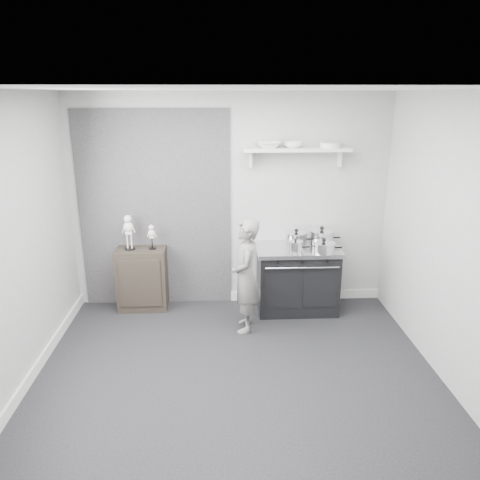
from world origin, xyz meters
name	(u,v)px	position (x,y,z in m)	size (l,w,h in m)	color
ground	(236,376)	(0.00, 0.00, 0.00)	(4.00, 4.00, 0.00)	black
room_shell	(225,211)	(-0.09, 0.15, 1.64)	(4.02, 3.62, 2.71)	#9D9D9A
wall_shelf	(296,150)	(0.80, 1.68, 2.01)	(1.30, 0.26, 0.24)	silver
stove	(297,279)	(0.83, 1.48, 0.42)	(1.04, 0.65, 0.84)	black
side_cabinet	(142,279)	(-1.14, 1.61, 0.40)	(0.62, 0.36, 0.80)	black
child	(246,276)	(0.15, 0.98, 0.67)	(0.49, 0.32, 1.34)	slate
pot_back_left	(296,239)	(0.82, 1.58, 0.92)	(0.36, 0.28, 0.22)	silver
pot_back_right	(321,237)	(1.15, 1.61, 0.93)	(0.40, 0.31, 0.24)	silver
pot_front_right	(324,247)	(1.11, 1.29, 0.90)	(0.37, 0.28, 0.17)	silver
pot_front_center	(295,247)	(0.77, 1.31, 0.91)	(0.27, 0.18, 0.17)	silver
skeleton_full	(129,230)	(-1.27, 1.61, 1.06)	(0.14, 0.09, 0.51)	beige
skeleton_torso	(152,235)	(-0.99, 1.61, 0.98)	(0.10, 0.06, 0.36)	beige
bowl_large	(269,145)	(0.46, 1.67, 2.08)	(0.31, 0.31, 0.08)	white
bowl_small	(293,145)	(0.75, 1.67, 2.07)	(0.22, 0.22, 0.07)	white
plate_stack	(330,145)	(1.20, 1.67, 2.07)	(0.24, 0.24, 0.06)	white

